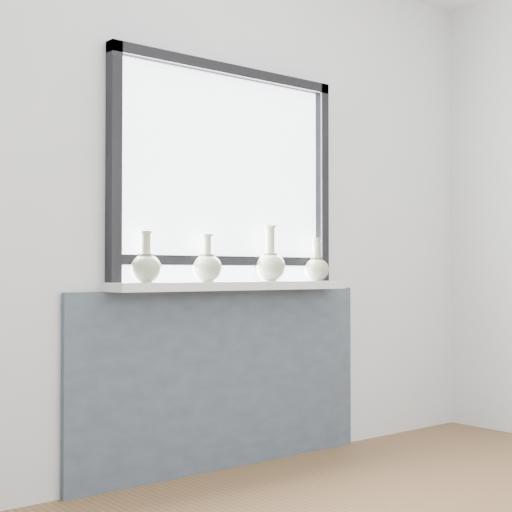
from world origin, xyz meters
TOP-DOWN VIEW (x-y plane):
  - back_wall at (0.00, 1.81)m, footprint 3.60×0.02m
  - apron_panel at (0.00, 1.78)m, footprint 1.70×0.03m
  - windowsill at (0.00, 1.71)m, footprint 1.32×0.18m
  - window at (0.00, 1.77)m, footprint 1.30×0.06m
  - vase_a at (-0.49, 1.71)m, footprint 0.14×0.14m
  - vase_b at (-0.16, 1.71)m, footprint 0.14×0.14m
  - vase_c at (0.23, 1.72)m, footprint 0.15×0.15m
  - vase_d at (0.53, 1.70)m, footprint 0.13×0.13m

SIDE VIEW (x-z plane):
  - apron_panel at x=0.00m, z-range 0.00..0.86m
  - windowsill at x=0.00m, z-range 0.86..0.90m
  - vase_d at x=0.53m, z-range 0.86..1.08m
  - vase_b at x=-0.16m, z-range 0.86..1.08m
  - vase_a at x=-0.49m, z-range 0.86..1.09m
  - vase_c at x=0.23m, z-range 0.85..1.12m
  - back_wall at x=0.00m, z-range 0.00..2.60m
  - window at x=0.00m, z-range 0.92..1.97m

